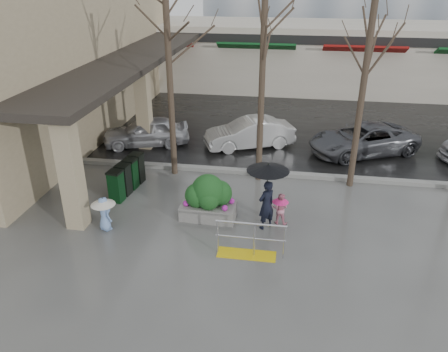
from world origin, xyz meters
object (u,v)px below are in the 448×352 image
(tree_mideast, at_px, (369,47))
(child_blue, at_px, (104,210))
(woman, at_px, (267,188))
(car_b, at_px, (249,133))
(news_boxes, at_px, (127,177))
(car_c, at_px, (363,139))
(tree_west, at_px, (167,35))
(planter, at_px, (208,198))
(handrail, at_px, (249,243))
(child_pink, at_px, (280,207))
(car_a, at_px, (146,131))
(tree_midwest, at_px, (264,32))

(tree_mideast, xyz_separation_m, child_blue, (-7.50, -4.18, -4.19))
(woman, height_order, car_b, woman)
(news_boxes, bearing_deg, car_c, 36.93)
(tree_west, distance_m, news_boxes, 4.99)
(child_blue, distance_m, planter, 3.13)
(tree_mideast, distance_m, woman, 5.60)
(tree_mideast, relative_size, car_b, 1.70)
(planter, xyz_separation_m, car_c, (5.37, 6.19, -0.08))
(handrail, bearing_deg, car_c, 63.78)
(child_blue, relative_size, car_b, 0.28)
(child_pink, bearing_deg, handrail, 77.61)
(car_a, xyz_separation_m, car_b, (4.48, 0.50, 0.00))
(child_blue, xyz_separation_m, planter, (2.91, 1.16, 0.04))
(planter, relative_size, car_b, 0.45)
(tree_west, distance_m, car_b, 6.01)
(child_pink, xyz_separation_m, car_b, (-1.59, 6.16, 0.06))
(handrail, bearing_deg, tree_midwest, 91.91)
(child_blue, height_order, car_b, car_b)
(tree_west, xyz_separation_m, news_boxes, (-1.23, -1.68, -4.53))
(tree_west, distance_m, car_c, 9.10)
(handrail, height_order, woman, woman)
(tree_midwest, bearing_deg, planter, -113.12)
(handrail, relative_size, car_a, 0.51)
(woman, relative_size, child_blue, 1.97)
(child_pink, height_order, planter, planter)
(tree_mideast, bearing_deg, woman, -130.05)
(handrail, height_order, child_blue, child_blue)
(news_boxes, bearing_deg, child_blue, -77.38)
(car_c, bearing_deg, news_boxes, -85.63)
(car_a, height_order, car_c, same)
(handrail, bearing_deg, car_a, 125.57)
(planter, xyz_separation_m, car_b, (0.61, 6.18, -0.08))
(car_a, relative_size, car_c, 0.82)
(tree_mideast, bearing_deg, tree_west, -180.00)
(tree_mideast, bearing_deg, planter, -146.59)
(tree_west, distance_m, tree_mideast, 6.50)
(child_pink, distance_m, planter, 2.20)
(child_pink, bearing_deg, tree_midwest, -63.00)
(child_blue, xyz_separation_m, car_b, (3.52, 7.34, -0.04))
(tree_west, bearing_deg, handrail, -55.01)
(handrail, bearing_deg, tree_mideast, 56.81)
(child_blue, height_order, car_a, car_a)
(tree_midwest, xyz_separation_m, child_blue, (-4.20, -4.18, -4.57))
(news_boxes, bearing_deg, planter, -15.96)
(handrail, relative_size, planter, 1.11)
(child_pink, height_order, news_boxes, news_boxes)
(child_blue, relative_size, car_a, 0.29)
(car_b, distance_m, car_c, 4.77)
(tree_midwest, distance_m, car_b, 5.62)
(car_a, bearing_deg, woman, 25.86)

